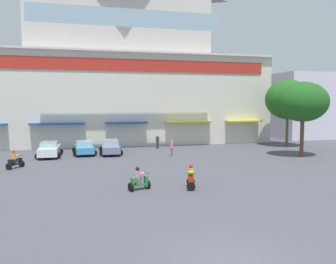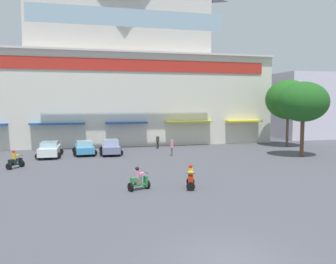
{
  "view_description": "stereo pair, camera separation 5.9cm",
  "coord_description": "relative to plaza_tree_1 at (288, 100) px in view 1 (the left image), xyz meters",
  "views": [
    {
      "loc": [
        -4.67,
        -10.09,
        5.26
      ],
      "look_at": [
        2.16,
        17.46,
        2.79
      ],
      "focal_mm": 36.37,
      "sensor_mm": 36.0,
      "label": 1
    },
    {
      "loc": [
        -4.61,
        -10.11,
        5.26
      ],
      "look_at": [
        2.16,
        17.46,
        2.79
      ],
      "focal_mm": 36.37,
      "sensor_mm": 36.0,
      "label": 2
    }
  ],
  "objects": [
    {
      "name": "ground_plane",
      "position": [
        -18.96,
        -12.89,
        -5.6
      ],
      "size": [
        128.0,
        128.0,
        0.0
      ],
      "primitive_type": "plane",
      "color": "#4C4D55"
    },
    {
      "name": "colonial_building",
      "position": [
        -18.96,
        10.97,
        3.99
      ],
      "size": [
        38.27,
        18.82,
        22.61
      ],
      "color": "silver",
      "rests_on": "ground"
    },
    {
      "name": "flank_building_right",
      "position": [
        10.11,
        9.3,
        -0.83
      ],
      "size": [
        12.2,
        8.83,
        9.54
      ],
      "color": "silver",
      "rests_on": "ground"
    },
    {
      "name": "plaza_tree_1",
      "position": [
        0.0,
        0.0,
        0.0
      ],
      "size": [
        5.17,
        5.67,
        7.95
      ],
      "color": "brown",
      "rests_on": "ground"
    },
    {
      "name": "plaza_tree_3",
      "position": [
        -3.15,
        -7.32,
        -0.29
      ],
      "size": [
        4.97,
        4.33,
        7.25
      ],
      "color": "brown",
      "rests_on": "ground"
    },
    {
      "name": "parked_car_0",
      "position": [
        -26.92,
        -1.68,
        -4.84
      ],
      "size": [
        2.4,
        4.26,
        1.49
      ],
      "color": "silver",
      "rests_on": "ground"
    },
    {
      "name": "parked_car_1",
      "position": [
        -23.67,
        -0.8,
        -4.9
      ],
      "size": [
        2.49,
        4.21,
        1.38
      ],
      "color": "#3C8EBF",
      "rests_on": "ground"
    },
    {
      "name": "parked_car_2",
      "position": [
        -21.04,
        -1.17,
        -4.86
      ],
      "size": [
        2.43,
        4.52,
        1.48
      ],
      "color": "slate",
      "rests_on": "ground"
    },
    {
      "name": "scooter_rider_1",
      "position": [
        -29.06,
        -7.01,
        -5.0
      ],
      "size": [
        1.28,
        1.52,
        1.5
      ],
      "color": "black",
      "rests_on": "ground"
    },
    {
      "name": "scooter_rider_2",
      "position": [
        -17.32,
        -16.36,
        -4.99
      ],
      "size": [
        0.91,
        1.53,
        1.46
      ],
      "color": "black",
      "rests_on": "ground"
    },
    {
      "name": "scooter_rider_4",
      "position": [
        -20.5,
        -16.08,
        -5.01
      ],
      "size": [
        1.41,
        0.96,
        1.44
      ],
      "color": "black",
      "rests_on": "ground"
    },
    {
      "name": "pedestrian_0",
      "position": [
        -15.49,
        1.88,
        -4.73
      ],
      "size": [
        0.49,
        0.49,
        1.56
      ],
      "color": "black",
      "rests_on": "ground"
    },
    {
      "name": "pedestrian_1",
      "position": [
        -15.31,
        -3.94,
        -4.67
      ],
      "size": [
        0.43,
        0.43,
        1.62
      ],
      "color": "#69625A",
      "rests_on": "ground"
    }
  ]
}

